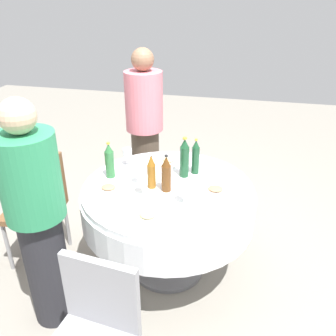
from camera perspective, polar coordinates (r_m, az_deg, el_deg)
ground_plane at (r=2.92m, az=-0.00°, el=-15.68°), size 10.00×10.00×0.00m
dining_table at (r=2.56m, az=-0.00°, el=-5.96°), size 1.23×1.23×0.74m
bottle_green_south at (r=2.59m, az=-9.40°, el=1.11°), size 0.07×0.07×0.27m
bottle_brown_east at (r=2.38m, az=-0.22°, el=-1.04°), size 0.07×0.07×0.27m
bottle_amber_right at (r=2.42m, az=-2.70°, el=-0.60°), size 0.06×0.06×0.26m
bottle_dark_green_far at (r=2.62m, az=4.46°, el=1.72°), size 0.06×0.06×0.28m
bottle_dark_green_left at (r=2.56m, az=2.66°, el=1.57°), size 0.07×0.07×0.31m
wine_glass_far at (r=2.26m, az=2.55°, el=-3.53°), size 0.06×0.06×0.14m
wine_glass_left at (r=2.48m, az=-4.80°, el=-0.48°), size 0.06×0.06×0.14m
wine_glass_mid at (r=2.76m, az=-6.58°, el=2.31°), size 0.07×0.07×0.14m
wine_glass_north at (r=2.36m, az=-4.14°, el=-2.13°), size 0.07×0.07×0.14m
plate_outer at (r=2.81m, az=0.09°, el=1.07°), size 0.22×0.22×0.04m
plate_rear at (r=2.46m, az=-9.57°, el=-3.34°), size 0.22×0.22×0.04m
plate_inner at (r=2.43m, az=7.66°, el=-3.59°), size 0.23×0.23×0.04m
plate_front at (r=2.15m, az=-3.29°, el=-7.83°), size 0.23×0.23×0.04m
spoon_east at (r=2.67m, az=9.16°, el=-1.05°), size 0.18×0.02×0.00m
knife_right at (r=2.58m, az=-0.55°, el=-1.68°), size 0.12×0.15×0.00m
folded_napkin at (r=2.21m, az=5.55°, el=-6.86°), size 0.23×0.23×0.02m
person_south at (r=3.31m, az=-3.76°, el=6.09°), size 0.34×0.34×1.54m
person_east at (r=2.22m, az=-20.26°, el=-7.59°), size 0.34×0.34×1.50m
chair_mid at (r=2.87m, az=-19.64°, el=-5.42°), size 0.44×0.44×0.87m
chair_north at (r=1.89m, az=-12.03°, el=-24.40°), size 0.44×0.44×0.87m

